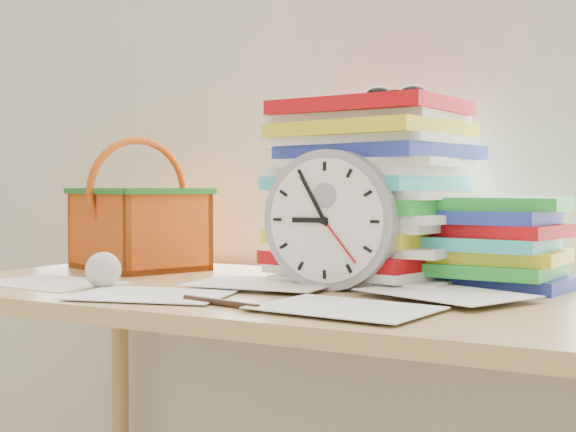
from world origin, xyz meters
The scene contains 10 objects.
curtain centered at (0.00, 1.98, 1.30)m, with size 2.40×0.01×2.50m, color silver.
desk centered at (0.00, 1.60, 0.68)m, with size 1.40×0.70×0.75m.
paper_stack centered at (0.11, 1.78, 0.93)m, with size 0.37×0.31×0.36m, color white, non-canonical shape.
clock centered at (0.10, 1.63, 0.88)m, with size 0.26×0.26×0.05m, color #94969C.
sunglasses centered at (0.15, 1.80, 1.13)m, with size 0.14×0.12×0.03m, color black, non-canonical shape.
book_stack centered at (0.35, 1.80, 0.84)m, with size 0.28×0.22×0.17m, color white, non-canonical shape.
basket centered at (-0.46, 1.75, 0.90)m, with size 0.30×0.23×0.30m, color #D75A15, non-canonical shape.
crumpled_ball centered at (-0.29, 1.44, 0.78)m, with size 0.07×0.07×0.07m, color silver.
pen centered at (0.03, 1.36, 0.76)m, with size 0.01×0.01×0.17m, color black.
scattered_papers centered at (0.00, 1.60, 0.76)m, with size 1.26×0.42×0.02m, color white, non-canonical shape.
Camera 1 is at (0.75, 0.30, 0.94)m, focal length 50.00 mm.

